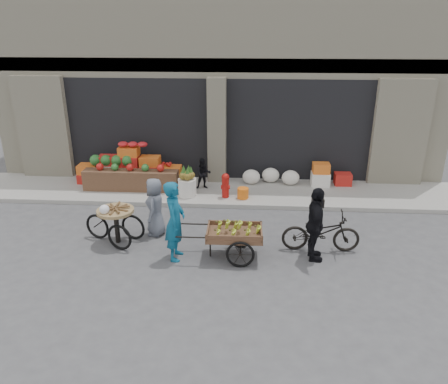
# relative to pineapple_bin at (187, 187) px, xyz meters

# --- Properties ---
(ground) EXTENTS (80.00, 80.00, 0.00)m
(ground) POSITION_rel_pineapple_bin_xyz_m (0.75, -3.60, -0.37)
(ground) COLOR #424244
(ground) RESTS_ON ground
(sidewalk) EXTENTS (18.00, 2.20, 0.12)m
(sidewalk) POSITION_rel_pineapple_bin_xyz_m (0.75, 0.50, -0.31)
(sidewalk) COLOR gray
(sidewalk) RESTS_ON ground
(building) EXTENTS (14.00, 6.45, 7.00)m
(building) POSITION_rel_pineapple_bin_xyz_m (0.75, 4.43, 3.00)
(building) COLOR beige
(building) RESTS_ON ground
(fruit_display) EXTENTS (3.10, 1.12, 1.24)m
(fruit_display) POSITION_rel_pineapple_bin_xyz_m (-1.73, 0.78, 0.30)
(fruit_display) COLOR #B31F18
(fruit_display) RESTS_ON sidewalk
(pineapple_bin) EXTENTS (0.52, 0.52, 0.50)m
(pineapple_bin) POSITION_rel_pineapple_bin_xyz_m (0.00, 0.00, 0.00)
(pineapple_bin) COLOR silver
(pineapple_bin) RESTS_ON sidewalk
(fire_hydrant) EXTENTS (0.22, 0.22, 0.71)m
(fire_hydrant) POSITION_rel_pineapple_bin_xyz_m (1.10, -0.05, 0.13)
(fire_hydrant) COLOR #A5140F
(fire_hydrant) RESTS_ON sidewalk
(orange_bucket) EXTENTS (0.32, 0.32, 0.30)m
(orange_bucket) POSITION_rel_pineapple_bin_xyz_m (1.60, -0.10, -0.10)
(orange_bucket) COLOR orange
(orange_bucket) RESTS_ON sidewalk
(right_bay_goods) EXTENTS (3.35, 0.60, 0.70)m
(right_bay_goods) POSITION_rel_pineapple_bin_xyz_m (3.36, 1.10, 0.04)
(right_bay_goods) COLOR silver
(right_bay_goods) RESTS_ON sidewalk
(seated_person) EXTENTS (0.51, 0.43, 0.93)m
(seated_person) POSITION_rel_pineapple_bin_xyz_m (0.40, 0.60, 0.21)
(seated_person) COLOR black
(seated_person) RESTS_ON sidewalk
(banana_cart) EXTENTS (2.05, 0.91, 0.85)m
(banana_cart) POSITION_rel_pineapple_bin_xyz_m (1.45, -3.21, 0.25)
(banana_cart) COLOR brown
(banana_cart) RESTS_ON ground
(vendor_woman) EXTENTS (0.44, 0.65, 1.76)m
(vendor_woman) POSITION_rel_pineapple_bin_xyz_m (0.23, -3.32, 0.51)
(vendor_woman) COLOR #0F5375
(vendor_woman) RESTS_ON ground
(tricycle_cart) EXTENTS (1.46, 1.06, 0.95)m
(tricycle_cart) POSITION_rel_pineapple_bin_xyz_m (-1.25, -2.71, 0.20)
(tricycle_cart) COLOR #9E7F51
(tricycle_cart) RESTS_ON ground
(vendor_grey) EXTENTS (0.46, 0.70, 1.41)m
(vendor_grey) POSITION_rel_pineapple_bin_xyz_m (-0.44, -2.21, 0.34)
(vendor_grey) COLOR slate
(vendor_grey) RESTS_ON ground
(bicycle) EXTENTS (1.72, 0.60, 0.90)m
(bicycle) POSITION_rel_pineapple_bin_xyz_m (3.39, -2.79, 0.08)
(bicycle) COLOR black
(bicycle) RESTS_ON ground
(cyclist) EXTENTS (0.40, 0.96, 1.64)m
(cyclist) POSITION_rel_pineapple_bin_xyz_m (3.19, -3.19, 0.45)
(cyclist) COLOR black
(cyclist) RESTS_ON ground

